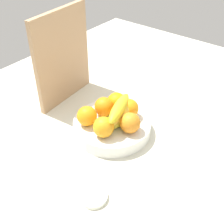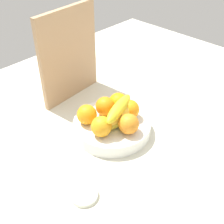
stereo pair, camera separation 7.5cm
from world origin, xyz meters
TOP-DOWN VIEW (x-y plane):
  - ground_plane at (0.00, 0.00)cm, footprint 180.00×140.00cm
  - fruit_bowl at (-1.97, 0.56)cm, footprint 26.92×26.92cm
  - orange_front_left at (-0.68, 5.12)cm, footprint 6.83×6.83cm
  - orange_front_right at (-8.26, 6.25)cm, footprint 6.83×6.83cm
  - orange_center at (-9.26, -1.76)cm, footprint 6.83×6.83cm
  - orange_back_left at (-2.28, -7.20)cm, footprint 6.83×6.83cm
  - orange_back_right at (3.86, -2.25)cm, footprint 6.83×6.83cm
  - orange_top_stack at (4.30, 3.47)cm, footprint 6.83×6.83cm
  - banana_bunch at (-1.69, -2.30)cm, footprint 18.40×9.13cm
  - cutting_board at (3.59, 28.66)cm, footprint 28.06×3.97cm
  - jar_lid at (-27.34, -13.00)cm, footprint 7.85×7.85cm

SIDE VIEW (x-z plane):
  - ground_plane at x=0.00cm, z-range -3.00..0.00cm
  - jar_lid at x=-27.34cm, z-range 0.00..1.24cm
  - fruit_bowl at x=-1.97cm, z-range 0.00..4.53cm
  - orange_front_left at x=-0.68cm, z-range 4.53..11.36cm
  - orange_front_right at x=-8.26cm, z-range 4.53..11.36cm
  - orange_center at x=-9.26cm, z-range 4.53..11.36cm
  - orange_back_left at x=-2.28cm, z-range 4.53..11.36cm
  - orange_back_right at x=3.86cm, z-range 4.53..11.36cm
  - orange_top_stack at x=4.30cm, z-range 4.53..11.36cm
  - banana_bunch at x=-1.69cm, z-range 4.53..12.93cm
  - cutting_board at x=3.59cm, z-range 0.00..36.00cm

